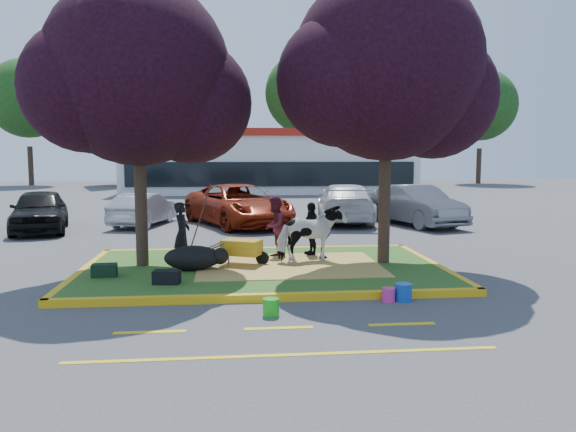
{
  "coord_description": "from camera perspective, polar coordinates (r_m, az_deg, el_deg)",
  "views": [
    {
      "loc": [
        -0.72,
        -12.77,
        2.75
      ],
      "look_at": [
        0.63,
        0.5,
        1.26
      ],
      "focal_mm": 35.0,
      "sensor_mm": 36.0,
      "label": 1
    }
  ],
  "objects": [
    {
      "name": "ground",
      "position": [
        13.09,
        -2.52,
        -5.75
      ],
      "size": [
        90.0,
        90.0,
        0.0
      ],
      "primitive_type": "plane",
      "color": "#424244",
      "rests_on": "ground"
    },
    {
      "name": "median_island",
      "position": [
        13.07,
        -2.52,
        -5.43
      ],
      "size": [
        8.0,
        5.0,
        0.15
      ],
      "primitive_type": "cube",
      "color": "#25561B",
      "rests_on": "ground"
    },
    {
      "name": "curb_near",
      "position": [
        10.56,
        -1.71,
        -8.28
      ],
      "size": [
        8.3,
        0.16,
        0.15
      ],
      "primitive_type": "cube",
      "color": "yellow",
      "rests_on": "ground"
    },
    {
      "name": "curb_far",
      "position": [
        15.6,
        -3.07,
        -3.5
      ],
      "size": [
        8.3,
        0.16,
        0.15
      ],
      "primitive_type": "cube",
      "color": "yellow",
      "rests_on": "ground"
    },
    {
      "name": "curb_left",
      "position": [
        13.48,
        -20.2,
        -5.46
      ],
      "size": [
        0.16,
        5.3,
        0.15
      ],
      "primitive_type": "cube",
      "color": "yellow",
      "rests_on": "ground"
    },
    {
      "name": "curb_right",
      "position": [
        13.91,
        14.57,
        -4.91
      ],
      "size": [
        0.16,
        5.3,
        0.15
      ],
      "primitive_type": "cube",
      "color": "yellow",
      "rests_on": "ground"
    },
    {
      "name": "straw_bedding",
      "position": [
        13.1,
        0.11,
        -5.04
      ],
      "size": [
        4.2,
        3.0,
        0.01
      ],
      "primitive_type": "cube",
      "color": "tan",
      "rests_on": "median_island"
    },
    {
      "name": "tree_purple_left",
      "position": [
        13.41,
        -14.98,
        13.07
      ],
      "size": [
        5.06,
        4.2,
        6.51
      ],
      "color": "black",
      "rests_on": "median_island"
    },
    {
      "name": "tree_purple_right",
      "position": [
        13.58,
        10.12,
        13.95
      ],
      "size": [
        5.3,
        4.4,
        6.82
      ],
      "color": "black",
      "rests_on": "median_island"
    },
    {
      "name": "fire_lane_stripe_a",
      "position": [
        9.09,
        -13.88,
        -11.38
      ],
      "size": [
        1.1,
        0.12,
        0.01
      ],
      "primitive_type": "cube",
      "color": "yellow",
      "rests_on": "ground"
    },
    {
      "name": "fire_lane_stripe_b",
      "position": [
        9.03,
        -0.96,
        -11.31
      ],
      "size": [
        1.1,
        0.12,
        0.01
      ],
      "primitive_type": "cube",
      "color": "yellow",
      "rests_on": "ground"
    },
    {
      "name": "fire_lane_stripe_c",
      "position": [
        9.4,
        11.49,
        -10.72
      ],
      "size": [
        1.1,
        0.12,
        0.01
      ],
      "primitive_type": "cube",
      "color": "yellow",
      "rests_on": "ground"
    },
    {
      "name": "fire_lane_long",
      "position": [
        7.9,
        -0.2,
        -13.94
      ],
      "size": [
        6.0,
        0.1,
        0.01
      ],
      "primitive_type": "cube",
      "color": "yellow",
      "rests_on": "ground"
    },
    {
      "name": "retail_building",
      "position": [
        40.85,
        -1.99,
        5.67
      ],
      "size": [
        20.4,
        8.4,
        4.4
      ],
      "color": "silver",
      "rests_on": "ground"
    },
    {
      "name": "treeline",
      "position": [
        50.67,
        -3.64,
        12.01
      ],
      "size": [
        46.58,
        7.8,
        14.63
      ],
      "color": "black",
      "rests_on": "ground"
    },
    {
      "name": "cow",
      "position": [
        13.44,
        2.36,
        -1.82
      ],
      "size": [
        1.76,
        1.19,
        1.37
      ],
      "primitive_type": "imported",
      "rotation": [
        0.0,
        0.0,
        1.88
      ],
      "color": "silver",
      "rests_on": "median_island"
    },
    {
      "name": "calf",
      "position": [
        12.76,
        -9.67,
        -4.21
      ],
      "size": [
        1.45,
        1.17,
        0.55
      ],
      "primitive_type": "ellipsoid",
      "rotation": [
        0.0,
        0.0,
        0.42
      ],
      "color": "black",
      "rests_on": "median_island"
    },
    {
      "name": "handler",
      "position": [
        13.43,
        -10.71,
        -1.72
      ],
      "size": [
        0.46,
        0.6,
        1.46
      ],
      "primitive_type": "imported",
      "rotation": [
        0.0,
        0.0,
        1.35
      ],
      "color": "black",
      "rests_on": "median_island"
    },
    {
      "name": "visitor_a",
      "position": [
        14.27,
        -1.36,
        -1.04
      ],
      "size": [
        0.84,
        0.91,
        1.51
      ],
      "primitive_type": "imported",
      "rotation": [
        0.0,
        0.0,
        -2.03
      ],
      "color": "#4D1625",
      "rests_on": "median_island"
    },
    {
      "name": "visitor_b",
      "position": [
        14.37,
        2.38,
        -1.29
      ],
      "size": [
        0.53,
        0.86,
        1.36
      ],
      "primitive_type": "imported",
      "rotation": [
        0.0,
        0.0,
        -1.3
      ],
      "color": "black",
      "rests_on": "median_island"
    },
    {
      "name": "wheelbarrow",
      "position": [
        13.13,
        -4.69,
        -3.23
      ],
      "size": [
        1.56,
        0.84,
        0.6
      ],
      "rotation": [
        0.0,
        0.0,
        -0.42
      ],
      "color": "black",
      "rests_on": "median_island"
    },
    {
      "name": "gear_bag_dark",
      "position": [
        11.54,
        -12.23,
        -6.09
      ],
      "size": [
        0.56,
        0.36,
        0.27
      ],
      "primitive_type": "cube",
      "rotation": [
        0.0,
        0.0,
        -0.15
      ],
      "color": "black",
      "rests_on": "median_island"
    },
    {
      "name": "gear_bag_green",
      "position": [
        12.54,
        -18.16,
        -5.27
      ],
      "size": [
        0.53,
        0.35,
        0.27
      ],
      "primitive_type": "cube",
      "rotation": [
        0.0,
        0.0,
        0.07
      ],
      "color": "black",
      "rests_on": "median_island"
    },
    {
      "name": "bucket_green",
      "position": [
        9.64,
        -1.74,
        -9.25
      ],
      "size": [
        0.36,
        0.36,
        0.3
      ],
      "primitive_type": "cylinder",
      "rotation": [
        0.0,
        0.0,
        -0.36
      ],
      "color": "green",
      "rests_on": "ground"
    },
    {
      "name": "bucket_pink",
      "position": [
        10.71,
        10.19,
        -7.87
      ],
      "size": [
        0.27,
        0.27,
        0.26
      ],
      "primitive_type": "cylinder",
      "rotation": [
        0.0,
        0.0,
        0.11
      ],
      "color": "#E43296",
      "rests_on": "ground"
    },
    {
      "name": "bucket_blue",
      "position": [
        10.78,
        11.67,
        -7.6
      ],
      "size": [
        0.35,
        0.35,
        0.33
      ],
      "primitive_type": "cylinder",
      "rotation": [
        0.0,
        0.0,
        0.14
      ],
      "color": "blue",
      "rests_on": "ground"
    },
    {
      "name": "car_black",
      "position": [
        21.62,
        -23.92,
        0.52
      ],
      "size": [
        2.73,
        4.68,
        1.5
      ],
      "primitive_type": "imported",
      "rotation": [
        0.0,
        0.0,
        0.23
      ],
      "color": "black",
      "rests_on": "ground"
    },
    {
      "name": "car_silver",
      "position": [
        22.16,
        -14.45,
        0.67
      ],
      "size": [
        2.24,
        4.0,
        1.25
      ],
      "primitive_type": "imported",
      "rotation": [
        0.0,
        0.0,
        2.89
      ],
      "color": "#A7AAAF",
      "rests_on": "ground"
    },
    {
      "name": "car_red",
      "position": [
        21.53,
        -5.07,
        1.13
      ],
      "size": [
        4.66,
        6.24,
        1.58
      ],
      "primitive_type": "imported",
      "rotation": [
        0.0,
        0.0,
        0.41
      ],
      "color": "maroon",
      "rests_on": "ground"
    },
    {
      "name": "car_white",
      "position": [
        22.62,
        5.79,
        1.32
      ],
      "size": [
        2.85,
        5.53,
        1.53
      ],
      "primitive_type": "imported",
      "rotation": [
        0.0,
        0.0,
        3.01
      ],
      "color": "silver",
      "rests_on": "ground"
    },
    {
      "name": "car_grey",
      "position": [
        22.1,
        12.86,
        1.08
      ],
      "size": [
        2.84,
        4.93,
        1.54
      ],
      "primitive_type": "imported",
      "rotation": [
        0.0,
        0.0,
        0.28
      ],
      "color": "slate",
      "rests_on": "ground"
    }
  ]
}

